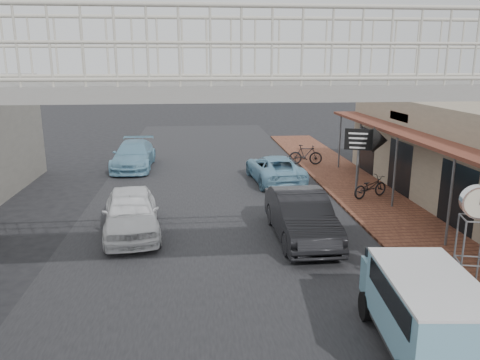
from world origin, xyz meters
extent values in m
plane|color=black|center=(0.00, 0.00, 0.00)|extent=(120.00, 120.00, 0.00)
cube|color=black|center=(0.00, 0.00, 0.01)|extent=(10.00, 60.00, 0.01)
cube|color=brown|center=(6.50, 3.00, 0.05)|extent=(3.00, 40.00, 0.10)
cube|color=brown|center=(7.70, 4.00, 2.90)|extent=(1.80, 18.00, 0.12)
cube|color=silver|center=(8.05, 7.50, 3.30)|extent=(0.08, 2.60, 0.90)
cube|color=gray|center=(0.00, -4.00, 5.12)|extent=(14.00, 2.00, 0.24)
cube|color=beige|center=(0.00, -3.05, 5.79)|extent=(14.00, 0.08, 1.10)
cube|color=beige|center=(0.00, -4.95, 5.79)|extent=(14.00, 0.08, 1.10)
imported|color=white|center=(-2.86, 3.24, 0.75)|extent=(2.33, 4.59, 1.50)
imported|color=black|center=(2.64, 2.22, 0.77)|extent=(1.71, 4.71, 1.54)
imported|color=#6FA4C0|center=(3.04, 9.66, 0.64)|extent=(2.51, 4.76, 1.28)
imported|color=#6DA2BE|center=(-4.00, 13.25, 0.72)|extent=(2.07, 4.96, 1.43)
cylinder|color=black|center=(3.01, -2.74, 0.32)|extent=(0.28, 0.66, 0.64)
cylinder|color=black|center=(4.43, -2.88, 0.32)|extent=(0.28, 0.66, 0.64)
cube|color=#75B0CB|center=(3.57, -4.31, 1.07)|extent=(1.82, 3.05, 1.23)
cube|color=#75B0CB|center=(3.74, -2.63, 0.87)|extent=(1.55, 0.96, 0.82)
cube|color=black|center=(3.57, -4.31, 1.41)|extent=(1.80, 2.51, 0.46)
cube|color=silver|center=(3.57, -4.31, 1.71)|extent=(1.84, 3.05, 0.05)
imported|color=black|center=(6.49, 6.31, 0.55)|extent=(1.82, 1.24, 0.90)
imported|color=black|center=(5.30, 12.86, 0.64)|extent=(1.86, 0.82, 1.08)
cylinder|color=#59595B|center=(5.11, -2.44, 1.20)|extent=(0.04, 0.04, 2.21)
cylinder|color=#59595B|center=(5.62, -2.57, 1.20)|extent=(0.04, 0.04, 2.21)
cylinder|color=#59595B|center=(4.98, -2.95, 1.20)|extent=(0.04, 0.04, 2.21)
cylinder|color=silver|center=(5.30, -2.76, 2.68)|extent=(0.76, 0.42, 0.71)
cylinder|color=beige|center=(5.27, -2.88, 2.68)|extent=(0.62, 0.18, 0.63)
cylinder|color=beige|center=(5.33, -2.63, 2.68)|extent=(0.62, 0.18, 0.63)
cylinder|color=#59595B|center=(5.95, 6.48, 1.50)|extent=(0.10, 0.10, 2.80)
cube|color=black|center=(5.94, 6.45, 2.52)|extent=(1.11, 0.47, 0.87)
cone|color=black|center=(6.71, 6.16, 2.52)|extent=(0.92, 1.20, 1.06)
cube|color=white|center=(5.88, 6.44, 2.47)|extent=(0.73, 0.28, 0.58)
camera|label=1|loc=(-0.68, -11.78, 5.59)|focal=35.00mm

